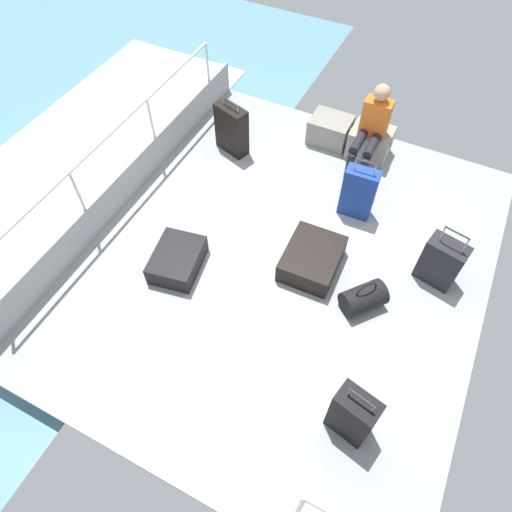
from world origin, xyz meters
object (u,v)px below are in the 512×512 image
at_px(cargo_crate_1, 370,143).
at_px(passenger_seated, 371,127).
at_px(suitcase_0, 177,260).
at_px(suitcase_4, 441,262).
at_px(suitcase_1, 232,129).
at_px(suitcase_5, 312,259).
at_px(cargo_crate_0, 330,130).
at_px(duffel_bag, 363,298).
at_px(suitcase_3, 358,193).
at_px(suitcase_2, 353,415).

distance_m(cargo_crate_1, passenger_seated, 0.42).
relative_size(suitcase_0, suitcase_4, 0.91).
relative_size(passenger_seated, suitcase_0, 1.52).
bearing_deg(suitcase_1, cargo_crate_1, 23.34).
bearing_deg(suitcase_5, cargo_crate_0, 106.00).
relative_size(cargo_crate_1, suitcase_0, 0.79).
bearing_deg(suitcase_0, passenger_seated, 62.96).
relative_size(cargo_crate_1, suitcase_4, 0.71).
relative_size(cargo_crate_1, duffel_bag, 1.07).
distance_m(passenger_seated, suitcase_1, 1.82).
distance_m(passenger_seated, suitcase_5, 1.96).
height_order(suitcase_5, duffel_bag, duffel_bag).
height_order(suitcase_1, suitcase_5, suitcase_1).
xyz_separation_m(suitcase_5, duffel_bag, (0.68, -0.24, 0.01)).
height_order(suitcase_3, suitcase_4, suitcase_3).
distance_m(suitcase_3, suitcase_5, 1.03).
distance_m(suitcase_0, suitcase_2, 2.47).
distance_m(suitcase_0, duffel_bag, 2.07).
height_order(cargo_crate_0, passenger_seated, passenger_seated).
bearing_deg(suitcase_4, suitcase_3, 154.43).
bearing_deg(suitcase_1, passenger_seated, 17.94).
height_order(cargo_crate_0, suitcase_1, suitcase_1).
relative_size(suitcase_5, duffel_bag, 1.39).
distance_m(cargo_crate_1, suitcase_3, 1.12).
relative_size(suitcase_3, suitcase_4, 1.04).
distance_m(passenger_seated, duffel_bag, 2.30).
relative_size(passenger_seated, duffel_bag, 2.08).
relative_size(suitcase_1, suitcase_4, 0.97).
relative_size(cargo_crate_0, suitcase_2, 0.77).
bearing_deg(suitcase_4, suitcase_2, -98.93).
relative_size(suitcase_0, suitcase_3, 0.87).
distance_m(suitcase_1, suitcase_2, 3.94).
distance_m(suitcase_0, suitcase_3, 2.26).
xyz_separation_m(suitcase_2, suitcase_5, (-0.97, 1.50, -0.19)).
xyz_separation_m(cargo_crate_0, duffel_bag, (1.29, -2.37, -0.04)).
height_order(suitcase_0, suitcase_4, suitcase_4).
bearing_deg(duffel_bag, suitcase_5, 160.79).
xyz_separation_m(cargo_crate_1, suitcase_3, (0.19, -1.10, 0.14)).
xyz_separation_m(suitcase_1, duffel_bag, (2.41, -1.59, -0.20)).
bearing_deg(suitcase_5, suitcase_2, -57.09).
relative_size(suitcase_3, suitcase_5, 1.13).
distance_m(suitcase_3, suitcase_4, 1.24).
height_order(suitcase_4, suitcase_5, suitcase_4).
xyz_separation_m(cargo_crate_1, suitcase_0, (-1.32, -2.77, -0.08)).
bearing_deg(suitcase_4, duffel_bag, -130.83).
bearing_deg(cargo_crate_0, suitcase_4, -41.44).
relative_size(cargo_crate_1, suitcase_1, 0.74).
distance_m(cargo_crate_1, suitcase_5, 2.10).
bearing_deg(cargo_crate_0, suitcase_1, -145.49).
height_order(cargo_crate_1, suitcase_4, suitcase_4).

